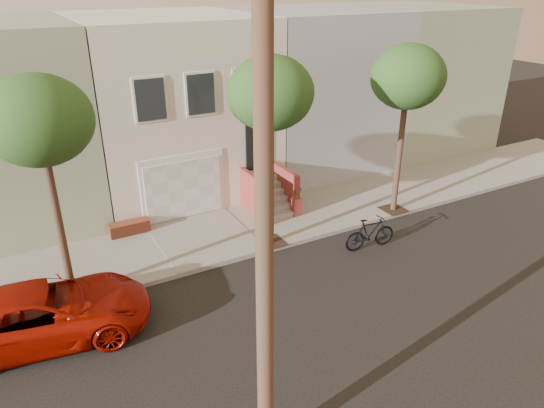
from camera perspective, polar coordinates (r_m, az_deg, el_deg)
ground at (r=14.07m, az=4.02°, el=-12.67°), size 90.00×90.00×0.00m
sidewalk at (r=18.02m, az=-5.16°, el=-3.36°), size 40.00×3.70×0.15m
house_row at (r=21.96m, az=-11.88°, el=11.36°), size 33.10×11.70×7.00m
tree_left at (r=13.62m, az=-25.20°, el=8.48°), size 2.70×2.57×6.30m
tree_mid at (r=15.40m, az=-0.16°, el=12.45°), size 2.70×2.57×6.30m
tree_right at (r=18.62m, az=15.32°, el=13.76°), size 2.70×2.57×6.30m
pickup_truck at (r=14.14m, az=-24.79°, el=-11.35°), size 5.61×3.18×1.48m
motorcycle at (r=17.22m, az=11.18°, el=-3.31°), size 1.95×0.74×1.14m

